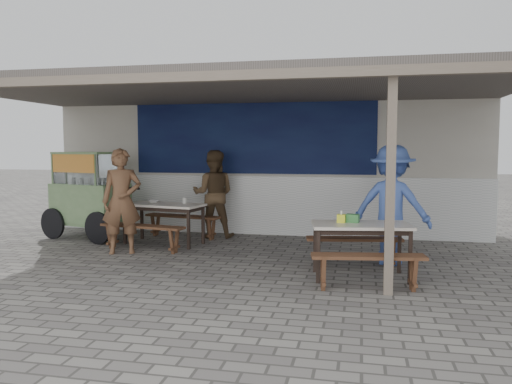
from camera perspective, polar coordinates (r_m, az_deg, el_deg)
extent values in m
plane|color=slate|center=(7.52, -3.92, -8.59)|extent=(60.00, 60.00, 0.00)
cube|color=beige|center=(10.82, 1.25, 4.92)|extent=(9.00, 1.20, 3.50)
cube|color=white|center=(10.27, 0.59, -1.52)|extent=(9.00, 0.10, 1.20)
cube|color=#10204B|center=(10.26, -0.49, 6.59)|extent=(5.00, 0.03, 1.60)
cube|color=#554E49|center=(8.33, -2.12, 11.78)|extent=(9.00, 4.20, 0.12)
cube|color=#7B6A5D|center=(6.37, -6.72, 12.95)|extent=(9.00, 0.12, 0.12)
cube|color=#7B6A5D|center=(6.15, 15.11, 0.95)|extent=(0.11, 0.11, 2.70)
cube|color=white|center=(9.35, -10.52, -1.44)|extent=(1.56, 0.91, 0.04)
cube|color=black|center=(9.36, -10.51, -1.81)|extent=(1.44, 0.79, 0.06)
cube|color=black|center=(9.56, -14.77, -3.65)|extent=(0.05, 0.05, 0.71)
cube|color=black|center=(8.83, -7.72, -4.24)|extent=(0.05, 0.05, 0.71)
cube|color=black|center=(9.99, -12.92, -3.24)|extent=(0.05, 0.05, 0.71)
cube|color=black|center=(9.29, -6.07, -3.76)|extent=(0.05, 0.05, 0.71)
cube|color=brown|center=(8.83, -12.88, -3.83)|extent=(1.59, 0.55, 0.04)
cube|color=brown|center=(9.24, -16.09, -4.92)|extent=(0.10, 0.28, 0.41)
cube|color=brown|center=(8.52, -9.33, -5.62)|extent=(0.10, 0.28, 0.41)
cube|color=brown|center=(9.97, -8.37, -2.75)|extent=(1.59, 0.55, 0.04)
cube|color=brown|center=(10.33, -11.40, -3.79)|extent=(0.10, 0.28, 0.41)
cube|color=brown|center=(9.70, -5.12, -4.28)|extent=(0.10, 0.28, 0.41)
cube|color=white|center=(6.92, 11.90, -3.71)|extent=(1.40, 0.91, 0.04)
cube|color=black|center=(6.93, 11.89, -4.20)|extent=(1.29, 0.79, 0.06)
cube|color=black|center=(6.63, 7.12, -7.32)|extent=(0.05, 0.05, 0.71)
cube|color=black|center=(6.82, 17.20, -7.16)|extent=(0.05, 0.05, 0.71)
cube|color=black|center=(7.21, 6.78, -6.32)|extent=(0.05, 0.05, 0.71)
cube|color=black|center=(7.39, 16.07, -6.21)|extent=(0.05, 0.05, 0.71)
cube|color=brown|center=(6.39, 12.70, -7.19)|extent=(1.43, 0.50, 0.04)
cube|color=brown|center=(6.37, 7.68, -9.23)|extent=(0.09, 0.28, 0.41)
cube|color=brown|center=(6.56, 17.50, -9.01)|extent=(0.09, 0.28, 0.41)
cube|color=brown|center=(7.56, 11.15, -5.27)|extent=(1.43, 0.50, 0.04)
cube|color=brown|center=(7.55, 6.92, -6.97)|extent=(0.09, 0.28, 0.41)
cube|color=brown|center=(7.70, 15.23, -6.87)|extent=(0.09, 0.28, 0.41)
cube|color=#769664|center=(10.32, -18.42, -1.17)|extent=(1.61, 1.12, 0.76)
cube|color=#769664|center=(10.36, -18.36, -3.37)|extent=(1.55, 1.06, 0.05)
cylinder|color=black|center=(10.53, -22.23, -3.36)|extent=(0.60, 0.21, 0.61)
cylinder|color=black|center=(9.66, -17.64, -3.95)|extent=(0.60, 0.21, 0.61)
cube|color=silver|center=(10.31, -18.73, 2.59)|extent=(1.32, 0.94, 0.59)
cube|color=#769664|center=(10.30, -18.78, 4.24)|extent=(1.37, 1.00, 0.04)
cube|color=#CF4530|center=(10.07, -20.17, 3.08)|extent=(1.05, 0.31, 0.35)
cylinder|color=black|center=(9.68, -14.90, 0.46)|extent=(0.74, 0.24, 0.04)
imported|color=brown|center=(8.67, -15.09, -1.00)|extent=(0.76, 0.64, 1.77)
imported|color=brown|center=(9.91, -4.89, -0.22)|extent=(0.93, 0.78, 1.73)
imported|color=#435FAE|center=(7.85, 15.24, -1.44)|extent=(1.30, 0.94, 1.82)
cube|color=yellow|center=(6.96, 9.72, -2.99)|extent=(0.12, 0.12, 0.11)
cube|color=#357739|center=(7.00, 10.99, -2.97)|extent=(0.19, 0.15, 0.11)
cylinder|color=beige|center=(9.36, -8.15, -0.98)|extent=(0.09, 0.09, 0.10)
imported|color=silver|center=(9.63, -11.60, -1.00)|extent=(0.26, 0.26, 0.05)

